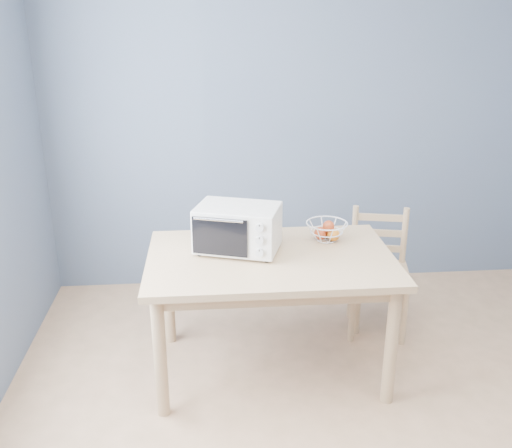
{
  "coord_description": "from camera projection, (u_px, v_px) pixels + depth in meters",
  "views": [
    {
      "loc": [
        -0.8,
        -1.95,
        2.05
      ],
      "look_at": [
        -0.54,
        1.05,
        0.93
      ],
      "focal_mm": 40.0,
      "sensor_mm": 36.0,
      "label": 1
    }
  ],
  "objects": [
    {
      "name": "dining_chair",
      "position": [
        378.0,
        273.0,
        3.82
      ],
      "size": [
        0.46,
        0.46,
        0.83
      ],
      "rotation": [
        0.0,
        0.0,
        -0.22
      ],
      "color": "tan",
      "rests_on": "ground"
    },
    {
      "name": "dining_table",
      "position": [
        270.0,
        272.0,
        3.28
      ],
      "size": [
        1.4,
        0.9,
        0.75
      ],
      "color": "tan",
      "rests_on": "ground"
    },
    {
      "name": "fruit_basket",
      "position": [
        327.0,
        230.0,
        3.44
      ],
      "size": [
        0.27,
        0.27,
        0.13
      ],
      "rotation": [
        0.0,
        0.0,
        0.09
      ],
      "color": "white",
      "rests_on": "dining_table"
    },
    {
      "name": "toaster_oven",
      "position": [
        235.0,
        227.0,
        3.26
      ],
      "size": [
        0.54,
        0.44,
        0.27
      ],
      "rotation": [
        0.0,
        0.0,
        -0.31
      ],
      "color": "beige",
      "rests_on": "dining_table"
    },
    {
      "name": "room",
      "position": [
        423.0,
        224.0,
        2.15
      ],
      "size": [
        4.01,
        4.51,
        2.61
      ],
      "color": "tan",
      "rests_on": "ground"
    }
  ]
}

